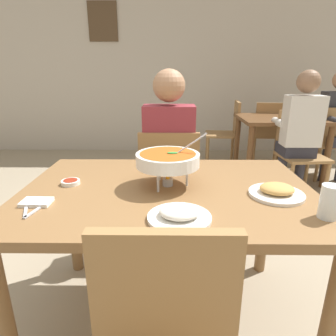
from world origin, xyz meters
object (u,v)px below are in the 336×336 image
(dining_table_main, at_px, (168,208))
(appetizer_plate, at_px, (277,191))
(chair_bg_corner, at_px, (268,131))
(chair_diner_main, at_px, (169,181))
(diner_main, at_px, (169,150))
(chair_bg_left, at_px, (299,148))
(sauce_dish, at_px, (71,182))
(chair_bg_middle, at_px, (332,139))
(curry_bowl, at_px, (168,160))
(rice_plate, at_px, (179,215))
(chair_bg_right, at_px, (228,129))
(patron_bg_left, at_px, (300,128))
(dining_table_far, at_px, (280,129))
(drink_glass, at_px, (329,204))

(dining_table_main, bearing_deg, appetizer_plate, -9.73)
(chair_bg_corner, bearing_deg, chair_diner_main, -124.67)
(diner_main, relative_size, chair_bg_left, 1.46)
(sauce_dish, relative_size, chair_bg_middle, 0.10)
(curry_bowl, bearing_deg, chair_diner_main, 90.18)
(chair_diner_main, distance_m, chair_bg_corner, 2.41)
(chair_bg_middle, height_order, chair_bg_corner, same)
(rice_plate, bearing_deg, diner_main, 92.47)
(chair_bg_right, distance_m, chair_bg_corner, 0.55)
(chair_bg_right, relative_size, patron_bg_left, 0.69)
(chair_bg_middle, bearing_deg, diner_main, -144.26)
(curry_bowl, height_order, sauce_dish, curry_bowl)
(chair_bg_right, height_order, chair_bg_corner, same)
(appetizer_plate, bearing_deg, chair_bg_right, 83.21)
(chair_diner_main, bearing_deg, rice_plate, -87.45)
(sauce_dish, xyz_separation_m, dining_table_far, (1.83, 2.21, -0.15))
(rice_plate, bearing_deg, drink_glass, 2.19)
(rice_plate, xyz_separation_m, sauce_dish, (-0.52, 0.35, -0.01))
(drink_glass, xyz_separation_m, chair_bg_left, (0.79, 2.06, -0.31))
(curry_bowl, bearing_deg, chair_bg_corner, 63.13)
(curry_bowl, distance_m, dining_table_far, 2.62)
(dining_table_far, height_order, chair_bg_middle, chair_bg_middle)
(dining_table_main, bearing_deg, curry_bowl, 86.12)
(chair_diner_main, xyz_separation_m, drink_glass, (0.60, -1.04, 0.31))
(drink_glass, bearing_deg, curry_bowl, 152.06)
(dining_table_far, xyz_separation_m, chair_bg_middle, (0.62, -0.05, -0.12))
(dining_table_far, bearing_deg, appetizer_plate, -110.40)
(dining_table_main, height_order, curry_bowl, curry_bowl)
(patron_bg_left, bearing_deg, diner_main, -146.16)
(diner_main, bearing_deg, patron_bg_left, 33.84)
(appetizer_plate, xyz_separation_m, chair_bg_right, (0.35, 2.91, -0.28))
(chair_bg_left, bearing_deg, chair_bg_right, 118.18)
(chair_diner_main, xyz_separation_m, rice_plate, (0.05, -1.06, 0.28))
(patron_bg_left, bearing_deg, chair_bg_middle, 39.43)
(curry_bowl, xyz_separation_m, rice_plate, (0.04, -0.34, -0.11))
(curry_bowl, distance_m, appetizer_plate, 0.51)
(dining_table_main, distance_m, appetizer_plate, 0.51)
(diner_main, distance_m, chair_bg_middle, 2.44)
(curry_bowl, relative_size, chair_bg_right, 0.37)
(chair_bg_left, xyz_separation_m, patron_bg_left, (-0.06, -0.10, 0.24))
(dining_table_far, bearing_deg, patron_bg_left, -92.12)
(dining_table_far, xyz_separation_m, chair_bg_right, (-0.52, 0.57, -0.12))
(chair_diner_main, relative_size, rice_plate, 3.75)
(dining_table_main, xyz_separation_m, chair_bg_corner, (1.37, 2.74, -0.15))
(sauce_dish, bearing_deg, chair_bg_corner, 55.56)
(curry_bowl, xyz_separation_m, chair_bg_middle, (1.97, 2.17, -0.38))
(dining_table_main, height_order, diner_main, diner_main)
(rice_plate, distance_m, drink_glass, 0.56)
(rice_plate, relative_size, chair_bg_corner, 0.27)
(chair_bg_corner, bearing_deg, chair_bg_left, -88.81)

